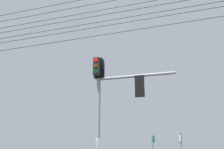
% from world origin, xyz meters
% --- Properties ---
extents(signal_mast_assembly, '(2.21, 3.67, 6.42)m').
position_xyz_m(signal_mast_assembly, '(0.71, -0.38, 4.55)').
color(signal_mast_assembly, gray).
rests_on(signal_mast_assembly, ground).
extents(overhead_wire_span, '(10.48, 19.40, 3.12)m').
position_xyz_m(overhead_wire_span, '(0.48, 0.01, 8.95)').
color(overhead_wire_span, black).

